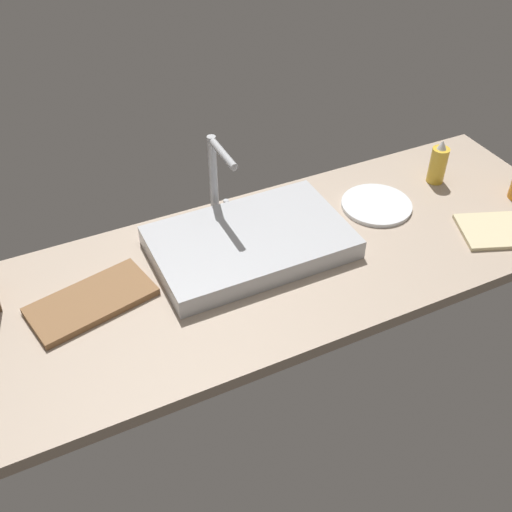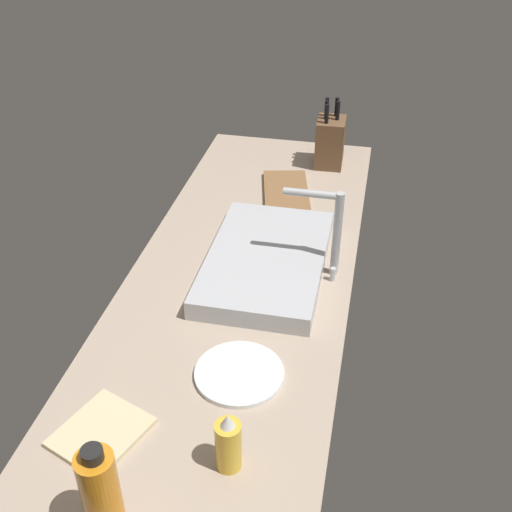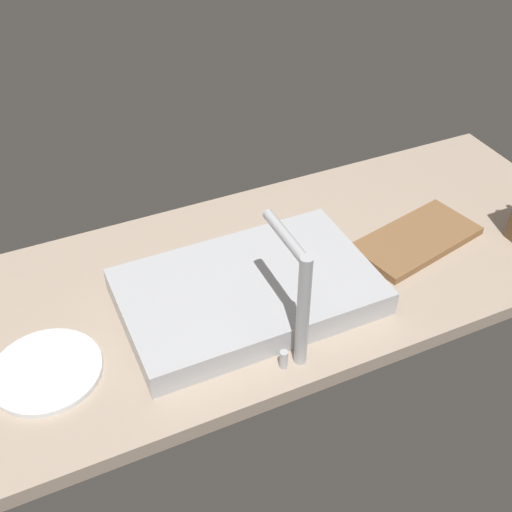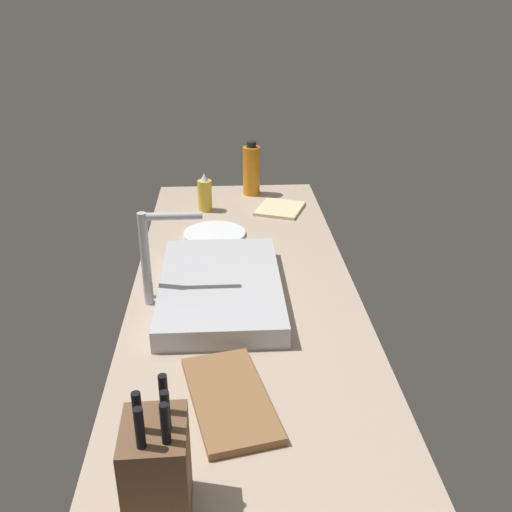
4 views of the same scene
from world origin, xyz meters
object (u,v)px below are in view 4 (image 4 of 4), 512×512
(faucet, at_px, (153,249))
(dinner_plate, at_px, (215,234))
(knife_block, at_px, (157,470))
(cutting_board, at_px, (230,398))
(water_bottle, at_px, (251,170))
(dish_towel, at_px, (280,209))
(sink_basin, at_px, (221,288))
(soap_bottle, at_px, (205,194))

(faucet, relative_size, dinner_plate, 1.23)
(knife_block, distance_m, cutting_board, 0.30)
(water_bottle, xyz_separation_m, dinner_plate, (-0.42, 0.15, -0.09))
(knife_block, relative_size, dish_towel, 1.37)
(faucet, bearing_deg, sink_basin, -82.69)
(faucet, height_order, soap_bottle, faucet)
(knife_block, height_order, dish_towel, knife_block)
(knife_block, distance_m, dish_towel, 1.39)
(cutting_board, height_order, dinner_plate, cutting_board)
(faucet, height_order, water_bottle, faucet)
(water_bottle, distance_m, dinner_plate, 0.45)
(sink_basin, xyz_separation_m, cutting_board, (-0.44, -0.02, -0.02))
(knife_block, xyz_separation_m, dinner_plate, (1.12, -0.08, -0.09))
(cutting_board, height_order, soap_bottle, soap_bottle)
(knife_block, bearing_deg, dinner_plate, -5.50)
(water_bottle, height_order, dinner_plate, water_bottle)
(knife_block, xyz_separation_m, water_bottle, (1.54, -0.22, 0.01))
(dish_towel, bearing_deg, cutting_board, 169.21)
(cutting_board, distance_m, water_bottle, 1.28)
(sink_basin, relative_size, water_bottle, 2.44)
(knife_block, height_order, cutting_board, knife_block)
(sink_basin, bearing_deg, faucet, 97.31)
(knife_block, xyz_separation_m, cutting_board, (0.26, -0.11, -0.08))
(soap_bottle, bearing_deg, water_bottle, -46.27)
(dinner_plate, bearing_deg, cutting_board, -177.56)
(soap_bottle, bearing_deg, cutting_board, -176.23)
(faucet, distance_m, knife_block, 0.69)
(faucet, xyz_separation_m, dish_towel, (0.67, -0.39, -0.15))
(faucet, bearing_deg, cutting_board, -155.88)
(sink_basin, distance_m, knife_block, 0.71)
(dinner_plate, bearing_deg, soap_bottle, 8.47)
(water_bottle, bearing_deg, knife_block, 171.71)
(water_bottle, xyz_separation_m, dish_towel, (-0.19, -0.10, -0.09))
(faucet, relative_size, water_bottle, 1.20)
(sink_basin, relative_size, dish_towel, 2.92)
(sink_basin, height_order, soap_bottle, soap_bottle)
(water_bottle, height_order, dish_towel, water_bottle)
(faucet, height_order, cutting_board, faucet)
(faucet, distance_m, cutting_board, 0.48)
(sink_basin, relative_size, soap_bottle, 3.64)
(sink_basin, relative_size, knife_block, 2.14)
(cutting_board, distance_m, dinner_plate, 0.86)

